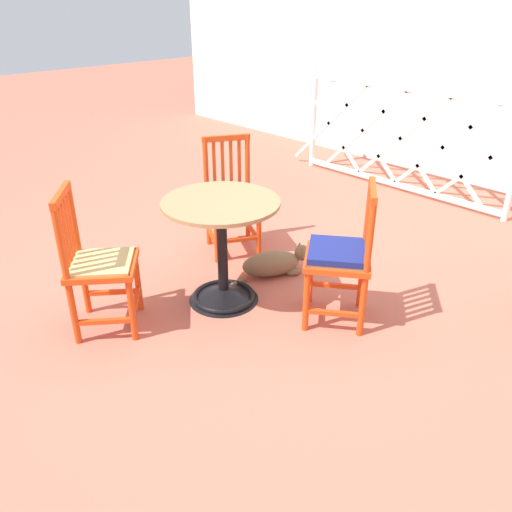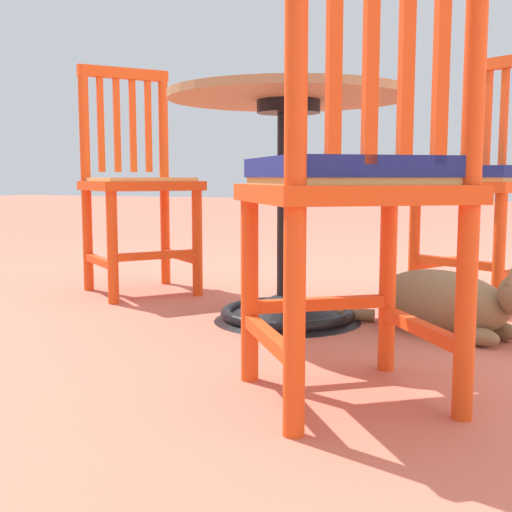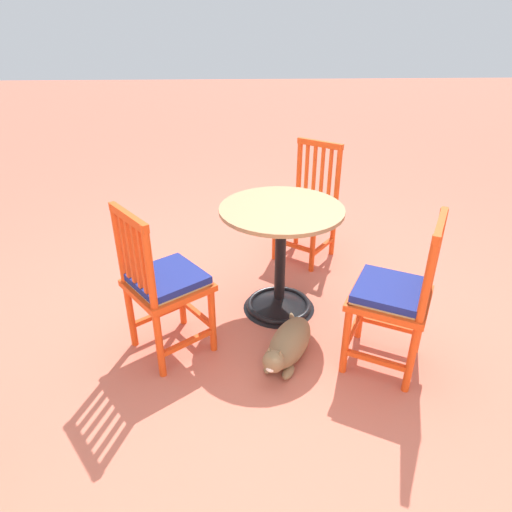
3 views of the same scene
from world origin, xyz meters
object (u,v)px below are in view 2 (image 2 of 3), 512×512
object	(u,v)px
cafe_table	(288,234)
tabby_cat	(451,303)
orange_chair_near_fence	(487,182)
orange_chair_tucked_in	(138,185)
orange_chair_facing_out	(354,186)

from	to	relation	value
cafe_table	tabby_cat	world-z (taller)	cafe_table
orange_chair_near_fence	orange_chair_tucked_in	bearing A→B (deg)	-78.40
orange_chair_near_fence	orange_chair_tucked_in	size ratio (longest dim) A/B	1.00
orange_chair_tucked_in	tabby_cat	world-z (taller)	orange_chair_tucked_in
orange_chair_near_fence	orange_chair_tucked_in	distance (m)	1.34
orange_chair_near_fence	orange_chair_tucked_in	world-z (taller)	same
orange_chair_facing_out	orange_chair_near_fence	bearing A→B (deg)	171.88
cafe_table	tabby_cat	xyz separation A→B (m)	(-0.00, 0.51, -0.19)
orange_chair_near_fence	orange_chair_tucked_in	xyz separation A→B (m)	(0.27, -1.31, -0.01)
cafe_table	tabby_cat	size ratio (longest dim) A/B	1.05
cafe_table	orange_chair_tucked_in	xyz separation A→B (m)	(-0.28, -0.75, 0.15)
orange_chair_tucked_in	tabby_cat	bearing A→B (deg)	77.54
orange_chair_near_fence	tabby_cat	bearing A→B (deg)	-5.45
cafe_table	orange_chair_near_fence	distance (m)	0.80
cafe_table	orange_chair_facing_out	distance (m)	0.80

